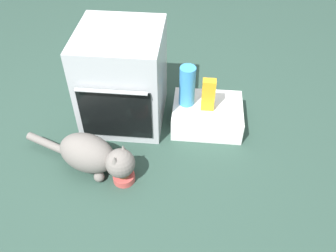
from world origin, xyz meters
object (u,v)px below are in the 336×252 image
(pantry_cabinet, at_px, (207,115))
(cat, at_px, (93,155))
(oven, at_px, (123,78))
(food_bowl, at_px, (124,177))
(juice_carton, at_px, (208,95))
(water_bottle, at_px, (187,86))

(pantry_cabinet, distance_m, cat, 0.87)
(oven, relative_size, pantry_cabinet, 1.40)
(food_bowl, distance_m, juice_carton, 0.79)
(oven, bearing_deg, pantry_cabinet, -4.18)
(cat, height_order, water_bottle, water_bottle)
(cat, xyz_separation_m, juice_carton, (0.70, 0.48, 0.16))
(cat, distance_m, juice_carton, 0.86)
(pantry_cabinet, bearing_deg, food_bowl, -131.72)
(food_bowl, xyz_separation_m, juice_carton, (0.50, 0.55, 0.26))
(oven, bearing_deg, food_bowl, -81.03)
(cat, height_order, juice_carton, juice_carton)
(juice_carton, bearing_deg, water_bottle, 163.36)
(food_bowl, bearing_deg, juice_carton, 47.40)
(food_bowl, bearing_deg, oven, 98.97)
(pantry_cabinet, bearing_deg, water_bottle, 172.60)
(food_bowl, distance_m, water_bottle, 0.75)
(food_bowl, height_order, cat, cat)
(food_bowl, bearing_deg, pantry_cabinet, 48.28)
(pantry_cabinet, bearing_deg, juice_carton, -104.51)
(water_bottle, bearing_deg, cat, -136.66)
(oven, distance_m, juice_carton, 0.61)
(pantry_cabinet, distance_m, juice_carton, 0.21)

